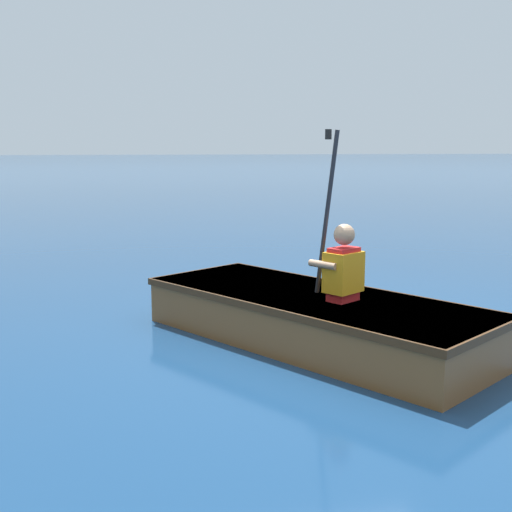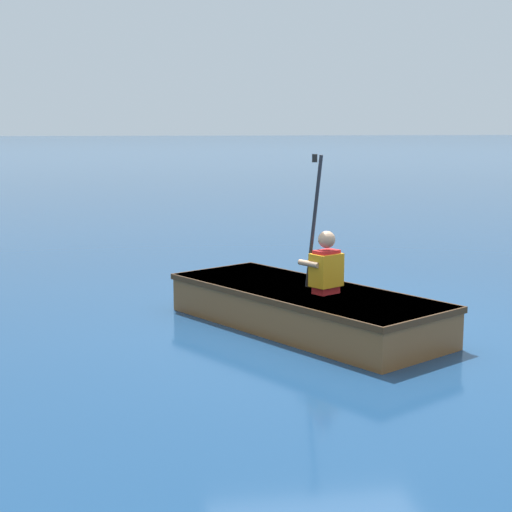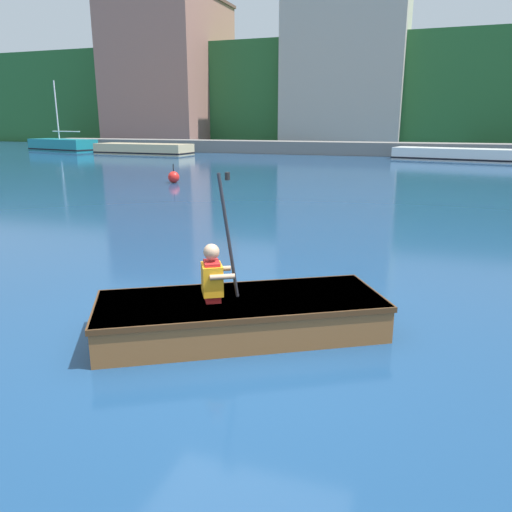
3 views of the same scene
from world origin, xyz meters
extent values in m
plane|color=navy|center=(0.00, 0.00, 0.00)|extent=(300.00, 300.00, 0.00)
cube|color=brown|center=(0.01, 0.32, 0.21)|extent=(3.21, 2.53, 0.41)
cube|color=#482C16|center=(0.01, 0.32, 0.38)|extent=(3.26, 2.59, 0.06)
cube|color=#482C16|center=(0.01, 0.32, 0.37)|extent=(2.74, 2.14, 0.02)
cone|color=brown|center=(1.27, 1.07, 0.23)|extent=(0.54, 0.54, 0.37)
cube|color=brown|center=(-0.19, 0.20, 0.36)|extent=(0.69, 1.01, 0.03)
cube|color=red|center=(-0.25, 0.16, 0.63)|extent=(0.26, 0.29, 0.43)
cube|color=orange|center=(-0.25, 0.16, 0.65)|extent=(0.33, 0.36, 0.33)
sphere|color=tan|center=(-0.25, 0.16, 0.95)|extent=(0.17, 0.17, 0.17)
cylinder|color=tan|center=(-0.10, 0.08, 0.72)|extent=(0.25, 0.18, 0.06)
cylinder|color=tan|center=(-0.25, 0.34, 0.72)|extent=(0.25, 0.18, 0.06)
cylinder|color=#232328|center=(-0.10, 0.26, 1.10)|extent=(0.21, 0.14, 1.34)
cylinder|color=black|center=(-0.10, 0.26, 1.74)|extent=(0.05, 0.05, 0.08)
camera|label=1|loc=(-4.96, 2.08, 1.63)|focal=45.00mm
camera|label=2|loc=(-7.60, 2.11, 2.05)|focal=55.00mm
camera|label=3|loc=(1.88, -4.44, 2.27)|focal=35.00mm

